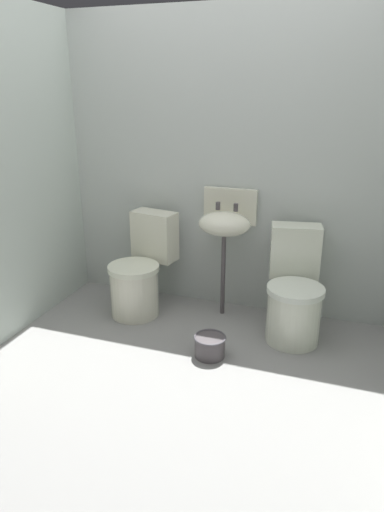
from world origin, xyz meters
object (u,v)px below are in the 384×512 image
object	(u,v)px
sink	(225,222)
bucket	(210,346)
toilet_left	(141,273)
toilet_right	(294,295)

from	to	relation	value
sink	bucket	size ratio (longest dim) A/B	4.47
toilet_left	toilet_right	size ratio (longest dim) A/B	1.00
toilet_right	bucket	bearing A→B (deg)	33.92
toilet_right	sink	distance (m)	0.74
toilet_right	sink	bearing A→B (deg)	-28.98
sink	bucket	distance (m)	0.95
sink	bucket	bearing A→B (deg)	-82.16
toilet_right	bucket	distance (m)	0.72
bucket	toilet_right	bearing A→B (deg)	44.82
toilet_left	toilet_right	world-z (taller)	same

